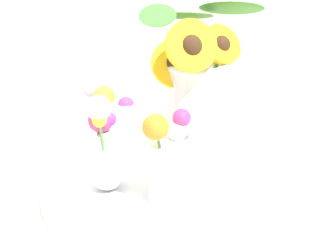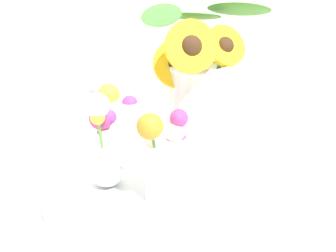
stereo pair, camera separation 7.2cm
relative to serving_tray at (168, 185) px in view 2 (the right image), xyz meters
name	(u,v)px [view 2 (the right image)]	position (x,y,z in m)	size (l,w,h in m)	color
ground_plane	(186,206)	(0.01, -0.06, -0.01)	(6.00, 6.00, 0.00)	silver
serving_tray	(168,185)	(0.00, 0.00, 0.00)	(0.45, 0.45, 0.02)	silver
mason_jar_sunflowers	(198,102)	(0.07, 0.03, 0.14)	(0.26, 0.19, 0.31)	silver
vase_small_center	(166,161)	(-0.02, -0.06, 0.08)	(0.09, 0.08, 0.16)	white
vase_bulb_right	(104,146)	(-0.11, 0.02, 0.09)	(0.06, 0.07, 0.18)	white
vase_small_back	(120,128)	(-0.06, 0.10, 0.08)	(0.09, 0.08, 0.16)	white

